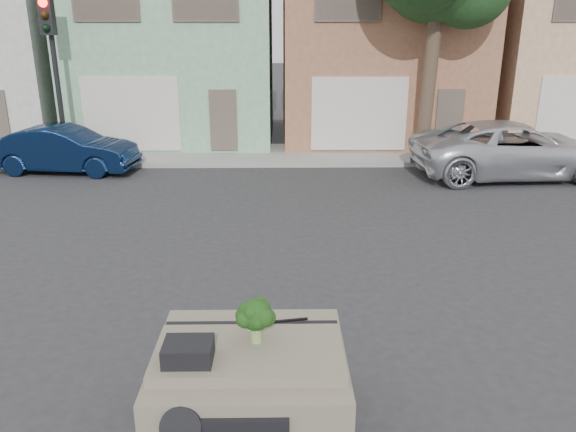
{
  "coord_description": "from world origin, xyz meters",
  "views": [
    {
      "loc": [
        0.32,
        -8.11,
        4.24
      ],
      "look_at": [
        0.45,
        0.5,
        1.3
      ],
      "focal_mm": 35.0,
      "sensor_mm": 36.0,
      "label": 1
    }
  ],
  "objects_px": {
    "silver_pickup": "(510,176)",
    "traffic_signal": "(56,83)",
    "broccoli": "(256,320)",
    "navy_sedan": "(68,172)"
  },
  "relations": [
    {
      "from": "navy_sedan",
      "to": "traffic_signal",
      "type": "height_order",
      "value": "traffic_signal"
    },
    {
      "from": "silver_pickup",
      "to": "traffic_signal",
      "type": "height_order",
      "value": "traffic_signal"
    },
    {
      "from": "silver_pickup",
      "to": "traffic_signal",
      "type": "xyz_separation_m",
      "value": [
        -13.62,
        1.67,
        2.55
      ]
    },
    {
      "from": "silver_pickup",
      "to": "broccoli",
      "type": "distance_m",
      "value": 13.0
    },
    {
      "from": "navy_sedan",
      "to": "broccoli",
      "type": "height_order",
      "value": "broccoli"
    },
    {
      "from": "navy_sedan",
      "to": "silver_pickup",
      "type": "distance_m",
      "value": 13.27
    },
    {
      "from": "navy_sedan",
      "to": "traffic_signal",
      "type": "bearing_deg",
      "value": 27.64
    },
    {
      "from": "silver_pickup",
      "to": "traffic_signal",
      "type": "distance_m",
      "value": 13.96
    },
    {
      "from": "traffic_signal",
      "to": "broccoli",
      "type": "relative_size",
      "value": 10.45
    },
    {
      "from": "navy_sedan",
      "to": "silver_pickup",
      "type": "height_order",
      "value": "silver_pickup"
    }
  ]
}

